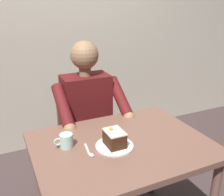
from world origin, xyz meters
name	(u,v)px	position (x,y,z in m)	size (l,w,h in m)	color
cafe_rear_panel	(52,4)	(0.00, -1.54, 1.50)	(6.40, 0.12, 3.00)	#BFB4A1
dining_table	(122,157)	(0.00, 0.00, 0.66)	(1.02, 0.77, 0.75)	brown
chair	(84,130)	(0.00, -0.71, 0.50)	(0.42, 0.42, 0.90)	brown
seated_person	(90,121)	(0.00, -0.54, 0.66)	(0.53, 0.58, 1.26)	#541314
dessert_plate	(114,146)	(0.06, 0.02, 0.76)	(0.22, 0.22, 0.01)	white
cake_slice	(114,138)	(0.06, 0.02, 0.81)	(0.10, 0.13, 0.11)	#3C1E10
coffee_cup	(66,140)	(0.31, -0.09, 0.79)	(0.11, 0.07, 0.08)	silver
dessert_spoon	(89,152)	(0.21, 0.02, 0.76)	(0.03, 0.14, 0.01)	silver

